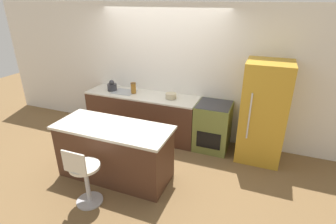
% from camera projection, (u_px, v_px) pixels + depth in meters
% --- Properties ---
extents(ground_plane, '(14.00, 14.00, 0.00)m').
position_uv_depth(ground_plane, '(151.00, 144.00, 5.17)').
color(ground_plane, brown).
extents(wall_back, '(8.00, 0.06, 2.60)m').
position_uv_depth(wall_back, '(164.00, 72.00, 5.23)').
color(wall_back, white).
rests_on(wall_back, ground_plane).
extents(back_counter, '(2.29, 0.63, 0.89)m').
position_uv_depth(back_counter, '(142.00, 115.00, 5.39)').
color(back_counter, '#4C2D1E').
rests_on(back_counter, ground_plane).
extents(kitchen_island, '(1.80, 0.75, 0.89)m').
position_uv_depth(kitchen_island, '(115.00, 152.00, 4.10)').
color(kitchen_island, '#4C2D1E').
rests_on(kitchen_island, ground_plane).
extents(oven_range, '(0.62, 0.64, 0.89)m').
position_uv_depth(oven_range, '(213.00, 126.00, 4.90)').
color(oven_range, olive).
rests_on(oven_range, ground_plane).
extents(refrigerator, '(0.73, 0.70, 1.75)m').
position_uv_depth(refrigerator, '(263.00, 113.00, 4.43)').
color(refrigerator, gold).
rests_on(refrigerator, ground_plane).
extents(stool_chair, '(0.41, 0.41, 0.92)m').
position_uv_depth(stool_chair, '(85.00, 177.00, 3.51)').
color(stool_chair, '#B7B7BC').
rests_on(stool_chair, ground_plane).
extents(kettle, '(0.19, 0.19, 0.22)m').
position_uv_depth(kettle, '(112.00, 86.00, 5.40)').
color(kettle, '#333338').
rests_on(kettle, back_counter).
extents(mixing_bowl, '(0.21, 0.21, 0.10)m').
position_uv_depth(mixing_bowl, '(171.00, 96.00, 4.98)').
color(mixing_bowl, '#C1B28E').
rests_on(mixing_bowl, back_counter).
extents(canister_jar, '(0.11, 0.11, 0.22)m').
position_uv_depth(canister_jar, '(133.00, 88.00, 5.23)').
color(canister_jar, '#9E6623').
rests_on(canister_jar, back_counter).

